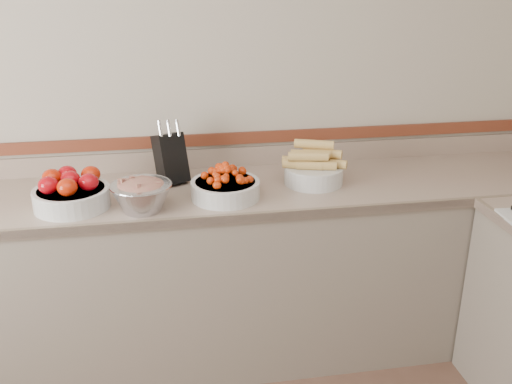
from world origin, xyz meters
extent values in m
plane|color=#AEA28F|center=(0.00, 2.00, 1.30)|extent=(4.00, 0.00, 4.00)
cube|color=gray|center=(0.00, 1.68, 0.88)|extent=(4.00, 0.65, 0.04)
cube|color=slate|center=(0.00, 1.68, 0.43)|extent=(4.00, 0.63, 0.86)
cube|color=#715E4C|center=(0.00, 1.36, 0.88)|extent=(4.00, 0.02, 0.04)
cube|color=gray|center=(0.00, 1.99, 0.95)|extent=(4.00, 0.02, 0.10)
cube|color=maroon|center=(0.00, 1.99, 1.05)|extent=(4.00, 0.02, 0.06)
cube|color=black|center=(0.02, 1.80, 1.02)|extent=(0.18, 0.19, 0.26)
cylinder|color=silver|center=(-0.03, 1.77, 1.17)|extent=(0.03, 0.04, 0.07)
cylinder|color=silver|center=(0.02, 1.77, 1.17)|extent=(0.03, 0.04, 0.07)
cylinder|color=silver|center=(0.06, 1.77, 1.17)|extent=(0.03, 0.04, 0.07)
cylinder|color=silver|center=(-0.03, 1.80, 1.17)|extent=(0.03, 0.04, 0.07)
cylinder|color=silver|center=(0.02, 1.80, 1.17)|extent=(0.03, 0.04, 0.07)
cylinder|color=silver|center=(0.06, 1.80, 1.17)|extent=(0.03, 0.04, 0.07)
cylinder|color=silver|center=(-0.03, 1.82, 1.17)|extent=(0.03, 0.04, 0.07)
cylinder|color=silver|center=(0.02, 1.82, 1.17)|extent=(0.03, 0.04, 0.07)
cylinder|color=silver|center=(0.06, 1.82, 1.17)|extent=(0.03, 0.04, 0.07)
cylinder|color=silver|center=(-0.42, 1.56, 0.94)|extent=(0.32, 0.32, 0.09)
torus|color=silver|center=(-0.42, 1.56, 0.98)|extent=(0.33, 0.33, 0.01)
cylinder|color=white|center=(-0.42, 1.56, 0.98)|extent=(0.28, 0.28, 0.01)
ellipsoid|color=#A3060E|center=(-0.50, 1.52, 1.02)|extent=(0.08, 0.08, 0.07)
ellipsoid|color=#B21D06|center=(-0.42, 1.48, 1.02)|extent=(0.08, 0.08, 0.07)
ellipsoid|color=#A3060E|center=(-0.34, 1.53, 1.02)|extent=(0.08, 0.08, 0.07)
ellipsoid|color=#B21D06|center=(-0.50, 1.61, 1.02)|extent=(0.08, 0.08, 0.07)
ellipsoid|color=#A3060E|center=(-0.42, 1.58, 1.02)|extent=(0.08, 0.08, 0.07)
ellipsoid|color=#B21D06|center=(-0.34, 1.62, 1.02)|extent=(0.08, 0.08, 0.07)
ellipsoid|color=#A3060E|center=(-0.44, 1.65, 1.02)|extent=(0.08, 0.08, 0.07)
cylinder|color=silver|center=(0.25, 1.55, 0.94)|extent=(0.31, 0.31, 0.08)
torus|color=silver|center=(0.25, 1.55, 0.97)|extent=(0.31, 0.31, 0.01)
cylinder|color=white|center=(0.25, 1.55, 0.97)|extent=(0.27, 0.27, 0.01)
sphere|color=#B92A06|center=(0.22, 1.57, 1.04)|extent=(0.03, 0.03, 0.03)
sphere|color=#B92A06|center=(0.22, 1.60, 1.03)|extent=(0.03, 0.03, 0.03)
sphere|color=#B92A06|center=(0.26, 1.64, 1.01)|extent=(0.03, 0.03, 0.03)
sphere|color=#B92A06|center=(0.15, 1.61, 1.00)|extent=(0.03, 0.03, 0.03)
sphere|color=#B92A06|center=(0.20, 1.56, 1.02)|extent=(0.03, 0.03, 0.03)
sphere|color=#B92A06|center=(0.17, 1.58, 1.01)|extent=(0.03, 0.03, 0.03)
sphere|color=#B92A06|center=(0.24, 1.55, 1.05)|extent=(0.03, 0.03, 0.03)
sphere|color=#B92A06|center=(0.30, 1.65, 1.01)|extent=(0.03, 0.03, 0.03)
sphere|color=#B92A06|center=(0.23, 1.59, 1.02)|extent=(0.03, 0.03, 0.03)
sphere|color=#B92A06|center=(0.21, 1.58, 1.02)|extent=(0.03, 0.03, 0.03)
sphere|color=#B92A06|center=(0.28, 1.65, 1.01)|extent=(0.03, 0.03, 0.03)
sphere|color=#B92A06|center=(0.35, 1.57, 1.01)|extent=(0.03, 0.03, 0.03)
sphere|color=#B92A06|center=(0.33, 1.57, 1.01)|extent=(0.03, 0.03, 0.03)
sphere|color=#B92A06|center=(0.21, 1.46, 1.01)|extent=(0.03, 0.03, 0.03)
sphere|color=#B92A06|center=(0.35, 1.60, 1.00)|extent=(0.03, 0.03, 0.03)
sphere|color=#B92A06|center=(0.30, 1.55, 1.02)|extent=(0.03, 0.03, 0.03)
sphere|color=#B92A06|center=(0.24, 1.53, 1.04)|extent=(0.03, 0.03, 0.03)
sphere|color=#B92A06|center=(0.31, 1.51, 1.02)|extent=(0.03, 0.03, 0.03)
sphere|color=#B92A06|center=(0.31, 1.54, 1.02)|extent=(0.03, 0.03, 0.03)
sphere|color=#B92A06|center=(0.30, 1.58, 1.03)|extent=(0.03, 0.03, 0.03)
sphere|color=#B92A06|center=(0.29, 1.51, 1.03)|extent=(0.03, 0.03, 0.03)
sphere|color=#B92A06|center=(0.31, 1.60, 1.02)|extent=(0.03, 0.03, 0.03)
sphere|color=#B92A06|center=(0.22, 1.51, 1.03)|extent=(0.03, 0.03, 0.03)
sphere|color=#B92A06|center=(0.18, 1.56, 1.01)|extent=(0.03, 0.03, 0.03)
sphere|color=#B92A06|center=(0.22, 1.60, 1.04)|extent=(0.03, 0.03, 0.03)
sphere|color=#B92A06|center=(0.20, 1.54, 1.03)|extent=(0.03, 0.03, 0.03)
sphere|color=#B92A06|center=(0.15, 1.50, 1.00)|extent=(0.03, 0.03, 0.03)
sphere|color=#B92A06|center=(0.27, 1.60, 1.03)|extent=(0.03, 0.03, 0.03)
sphere|color=#B92A06|center=(0.22, 1.54, 1.03)|extent=(0.03, 0.03, 0.03)
sphere|color=#B92A06|center=(0.22, 1.62, 1.02)|extent=(0.03, 0.03, 0.03)
sphere|color=#B92A06|center=(0.17, 1.55, 1.01)|extent=(0.03, 0.03, 0.03)
sphere|color=#B92A06|center=(0.30, 1.52, 1.01)|extent=(0.03, 0.03, 0.03)
sphere|color=#B92A06|center=(0.24, 1.47, 1.02)|extent=(0.03, 0.03, 0.03)
sphere|color=#B92A06|center=(0.24, 1.53, 1.05)|extent=(0.03, 0.03, 0.03)
sphere|color=#B92A06|center=(0.34, 1.57, 1.00)|extent=(0.03, 0.03, 0.03)
sphere|color=#B92A06|center=(0.24, 1.56, 1.04)|extent=(0.03, 0.03, 0.03)
sphere|color=#B92A06|center=(0.25, 1.56, 1.04)|extent=(0.03, 0.03, 0.03)
sphere|color=#B92A06|center=(0.17, 1.60, 1.01)|extent=(0.03, 0.03, 0.03)
sphere|color=#B92A06|center=(0.25, 1.52, 1.04)|extent=(0.03, 0.03, 0.03)
sphere|color=#B92A06|center=(0.30, 1.46, 1.00)|extent=(0.03, 0.03, 0.03)
sphere|color=#B92A06|center=(0.33, 1.58, 1.02)|extent=(0.03, 0.03, 0.03)
sphere|color=#B92A06|center=(0.25, 1.50, 1.02)|extent=(0.03, 0.03, 0.03)
cylinder|color=silver|center=(0.69, 1.67, 0.94)|extent=(0.28, 0.28, 0.08)
torus|color=silver|center=(0.69, 1.67, 0.98)|extent=(0.28, 0.28, 0.01)
cylinder|color=tan|center=(0.62, 1.65, 1.00)|extent=(0.19, 0.11, 0.04)
cylinder|color=tan|center=(0.69, 1.63, 1.00)|extent=(0.19, 0.08, 0.04)
cylinder|color=tan|center=(0.75, 1.65, 1.00)|extent=(0.18, 0.13, 0.04)
cylinder|color=tan|center=(0.63, 1.71, 1.00)|extent=(0.19, 0.10, 0.04)
cylinder|color=tan|center=(0.72, 1.71, 1.00)|extent=(0.18, 0.14, 0.04)
cylinder|color=tan|center=(0.67, 1.67, 1.05)|extent=(0.19, 0.09, 0.04)
cylinder|color=tan|center=(0.73, 1.68, 1.05)|extent=(0.19, 0.12, 0.04)
cylinder|color=tan|center=(0.69, 1.70, 1.09)|extent=(0.19, 0.11, 0.04)
cylinder|color=tan|center=(0.65, 1.64, 1.05)|extent=(0.19, 0.08, 0.04)
cylinder|color=#B2B2BA|center=(-0.12, 1.47, 0.96)|extent=(0.26, 0.26, 0.12)
torus|color=#B2B2BA|center=(-0.12, 1.47, 1.02)|extent=(0.26, 0.26, 0.01)
ellipsoid|color=#981147|center=(-0.12, 1.47, 1.01)|extent=(0.21, 0.21, 0.07)
cube|color=#981147|center=(-0.20, 1.48, 1.04)|extent=(0.02, 0.02, 0.02)
cube|color=#889C4C|center=(-0.13, 1.41, 1.04)|extent=(0.02, 0.02, 0.02)
cube|color=#981147|center=(-0.15, 1.48, 1.03)|extent=(0.02, 0.02, 0.02)
cube|color=#889C4C|center=(-0.05, 1.45, 1.03)|extent=(0.02, 0.02, 0.02)
cube|color=#981147|center=(-0.17, 1.49, 1.03)|extent=(0.02, 0.02, 0.02)
cube|color=#889C4C|center=(-0.21, 1.48, 1.04)|extent=(0.02, 0.02, 0.02)
cube|color=#981147|center=(-0.16, 1.50, 1.04)|extent=(0.02, 0.02, 0.02)
cube|color=#889C4C|center=(-0.13, 1.47, 1.02)|extent=(0.02, 0.02, 0.02)
cube|color=#981147|center=(-0.07, 1.52, 1.02)|extent=(0.02, 0.02, 0.02)
cube|color=#889C4C|center=(-0.12, 1.47, 1.02)|extent=(0.02, 0.02, 0.02)
cube|color=#981147|center=(-0.21, 1.48, 1.02)|extent=(0.02, 0.02, 0.02)
cube|color=#889C4C|center=(-0.07, 1.50, 1.03)|extent=(0.02, 0.02, 0.02)
cube|color=#981147|center=(-0.18, 1.50, 1.03)|extent=(0.02, 0.02, 0.02)
cube|color=#889C4C|center=(-0.12, 1.54, 1.02)|extent=(0.02, 0.02, 0.02)
camera|label=1|loc=(-0.03, -0.82, 1.87)|focal=40.00mm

